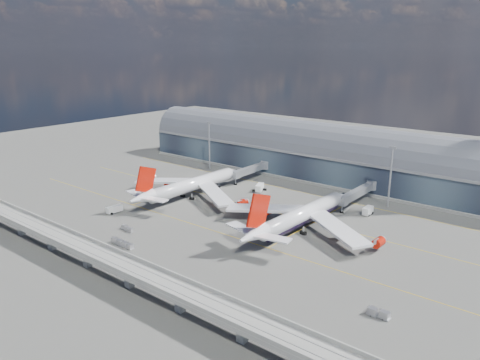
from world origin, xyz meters
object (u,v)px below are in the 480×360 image
Objects in this scene: service_truck_4 at (368,211)px; service_truck_0 at (114,209)px; airliner_right at (300,217)px; floodlight_mast_right at (390,175)px; cargo_train_1 at (122,243)px; airliner_left at (189,185)px; cargo_train_0 at (127,229)px; cargo_train_2 at (379,313)px; service_truck_1 at (153,198)px; service_truck_2 at (290,220)px; floodlight_mast_left at (209,144)px; service_truck_3 at (294,219)px; service_truck_5 at (260,188)px.

service_truck_0 is at bearing -144.10° from service_truck_4.
floodlight_mast_right is at bearing 73.89° from airliner_right.
airliner_right is 62.66m from cargo_train_1.
airliner_left is 43.11m from cargo_train_0.
cargo_train_0 is 93.80m from cargo_train_2.
service_truck_1 reaches higher than cargo_train_1.
cargo_train_1 is at bearing -119.89° from floodlight_mast_right.
airliner_left is 51.98m from service_truck_2.
floodlight_mast_right is at bearing 26.19° from cargo_train_2.
floodlight_mast_right is at bearing -30.32° from cargo_train_1.
service_truck_1 is at bearing 83.30° from cargo_train_2.
service_truck_4 reaches higher than cargo_train_2.
service_truck_0 is at bearing 92.92° from cargo_train_2.
floodlight_mast_right is at bearing 0.00° from floodlight_mast_left.
service_truck_3 is (52.19, 3.16, -4.11)m from airliner_left.
airliner_right is (58.20, -2.63, -0.22)m from airliner_left.
service_truck_4 is at bearing -14.72° from service_truck_2.
service_truck_0 is at bearing -153.96° from airliner_right.
floodlight_mast_right is at bearing -45.55° from cargo_train_0.
floodlight_mast_left is at bearing 14.73° from cargo_train_0.
service_truck_2 is at bearing -60.83° from service_truck_5.
airliner_right is 67.58m from service_truck_1.
service_truck_0 is 19.13m from service_truck_1.
service_truck_5 is 107.20m from cargo_train_2.
floodlight_mast_right is 4.30× the size of service_truck_1.
cargo_train_2 is at bearing -96.65° from cargo_train_0.
service_truck_0 is 71.73m from service_truck_3.
service_truck_3 is 1.08× the size of cargo_train_2.
airliner_right reaches higher than cargo_train_2.
service_truck_3 is at bearing 8.97° from service_truck_2.
floodlight_mast_right reaches higher than service_truck_3.
floodlight_mast_right is at bearing 31.72° from airliner_left.
service_truck_4 is 93.07m from cargo_train_0.
cargo_train_1 is (45.94, -94.07, -12.71)m from floodlight_mast_left.
airliner_right is at bearing 57.25° from cargo_train_2.
service_truck_5 is at bearing 69.32° from service_truck_0.
service_truck_0 is (16.99, -75.52, -12.20)m from floodlight_mast_left.
service_truck_5 is at bearing -15.99° from cargo_train_0.
cargo_train_0 is (-42.68, -44.93, -0.71)m from service_truck_3.
floodlight_mast_left reaches higher than service_truck_4.
floodlight_mast_left reaches higher than airliner_right.
service_truck_0 is at bearing -105.31° from airliner_left.
service_truck_5 is at bearing -163.91° from floodlight_mast_right.
floodlight_mast_left is at bearing 137.72° from service_truck_5.
service_truck_2 is 60.25m from cargo_train_0.
service_truck_2 reaches higher than cargo_train_1.
service_truck_2 reaches higher than cargo_train_0.
service_truck_5 is at bearing 0.01° from cargo_train_1.
floodlight_mast_right is at bearing -42.63° from service_truck_1.
service_truck_4 is at bearing -21.46° from service_truck_5.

